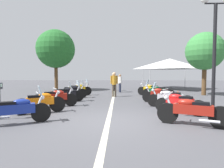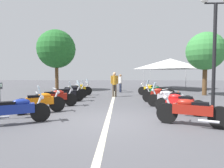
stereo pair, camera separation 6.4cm
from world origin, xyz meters
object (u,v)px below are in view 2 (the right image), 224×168
object	(u,v)px
bystander_1	(114,82)
event_tent	(171,64)
motorcycle_right_row_4	(158,91)
street_lamp_twin_globe	(215,32)
motorcycle_right_row_5	(151,89)
motorcycle_left_row_3	(66,94)
traffic_cone_1	(52,95)
motorcycle_left_row_5	(78,89)
motorcycle_right_row_2	(169,98)
motorcycle_right_row_0	(191,111)
motorcycle_left_row_2	(55,97)
motorcycle_left_row_4	(73,91)
motorcycle_right_row_3	(161,95)
bystander_2	(120,82)
bystander_0	(114,81)
motorcycle_right_row_1	(179,103)
motorcycle_left_row_0	(16,110)
traffic_cone_0	(178,96)
motorcycle_left_row_1	(41,102)
roadside_tree_0	(205,51)
roadside_tree_1	(56,49)

from	to	relation	value
bystander_1	event_tent	xyz separation A→B (m)	(7.10, -5.72, 1.65)
motorcycle_right_row_4	street_lamp_twin_globe	size ratio (longest dim) A/B	0.41
motorcycle_right_row_4	motorcycle_right_row_5	world-z (taller)	motorcycle_right_row_4
motorcycle_left_row_3	traffic_cone_1	size ratio (longest dim) A/B	3.09
motorcycle_left_row_5	motorcycle_right_row_2	xyz separation A→B (m)	(-4.66, -5.39, -0.01)
motorcycle_left_row_3	traffic_cone_1	world-z (taller)	motorcycle_left_row_3
motorcycle_left_row_5	event_tent	bearing A→B (deg)	13.60
motorcycle_left_row_3	motorcycle_right_row_0	world-z (taller)	motorcycle_left_row_3
motorcycle_left_row_2	motorcycle_left_row_3	distance (m)	1.53
motorcycle_left_row_5	motorcycle_right_row_4	world-z (taller)	motorcycle_left_row_5
motorcycle_left_row_4	motorcycle_left_row_3	bearing A→B (deg)	-107.32
motorcycle_right_row_3	traffic_cone_1	distance (m)	6.56
motorcycle_right_row_3	street_lamp_twin_globe	distance (m)	4.06
motorcycle_left_row_4	traffic_cone_1	size ratio (longest dim) A/B	3.16
bystander_2	motorcycle_left_row_3	bearing A→B (deg)	45.67
motorcycle_right_row_0	motorcycle_right_row_4	world-z (taller)	motorcycle_right_row_4
bystander_0	motorcycle_right_row_4	bearing A→B (deg)	150.94
motorcycle_right_row_0	motorcycle_right_row_4	distance (m)	6.38
motorcycle_right_row_1	motorcycle_right_row_2	size ratio (longest dim) A/B	0.86
motorcycle_left_row_0	street_lamp_twin_globe	size ratio (longest dim) A/B	0.40
motorcycle_left_row_2	traffic_cone_0	size ratio (longest dim) A/B	3.39
motorcycle_left_row_1	motorcycle_left_row_4	bearing A→B (deg)	57.55
bystander_0	motorcycle_left_row_0	bearing A→B (deg)	107.87
motorcycle_right_row_2	motorcycle_left_row_3	bearing A→B (deg)	4.90
motorcycle_left_row_4	motorcycle_right_row_3	size ratio (longest dim) A/B	0.96
motorcycle_right_row_0	bystander_1	bearing A→B (deg)	-47.20
motorcycle_right_row_5	roadside_tree_0	distance (m)	4.92
traffic_cone_0	bystander_1	size ratio (longest dim) A/B	0.36
motorcycle_right_row_3	traffic_cone_1	size ratio (longest dim) A/B	3.29
motorcycle_right_row_0	event_tent	size ratio (longest dim) A/B	0.37
motorcycle_left_row_0	motorcycle_left_row_1	xyz separation A→B (m)	(1.69, -0.07, -0.01)
motorcycle_left_row_0	bystander_2	size ratio (longest dim) A/B	1.25
bystander_1	event_tent	distance (m)	9.26
bystander_1	bystander_2	bearing A→B (deg)	152.34
bystander_0	motorcycle_left_row_1	bearing A→B (deg)	106.08
event_tent	motorcycle_left_row_4	bearing A→B (deg)	133.41
roadside_tree_1	motorcycle_left_row_3	bearing A→B (deg)	-157.57
motorcycle_left_row_3	motorcycle_right_row_4	size ratio (longest dim) A/B	0.96
motorcycle_left_row_1	motorcycle_left_row_3	distance (m)	3.03
motorcycle_right_row_3	street_lamp_twin_globe	size ratio (longest dim) A/B	0.42
motorcycle_right_row_4	bystander_0	bearing A→B (deg)	-40.33
bystander_0	roadside_tree_0	size ratio (longest dim) A/B	0.36
motorcycle_left_row_0	roadside_tree_0	xyz separation A→B (m)	(8.52, -9.62, 2.79)
motorcycle_right_row_4	bystander_1	size ratio (longest dim) A/B	1.16
bystander_0	bystander_1	bearing A→B (deg)	123.43
roadside_tree_0	roadside_tree_1	bearing A→B (deg)	74.48
motorcycle_left_row_2	motorcycle_right_row_5	world-z (taller)	motorcycle_left_row_2
motorcycle_right_row_2	bystander_1	size ratio (longest dim) A/B	1.20
motorcycle_left_row_0	bystander_2	bearing A→B (deg)	43.86
motorcycle_right_row_0	event_tent	world-z (taller)	event_tent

